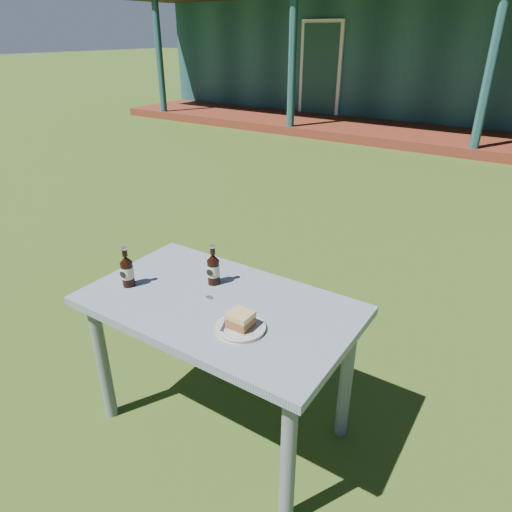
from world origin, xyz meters
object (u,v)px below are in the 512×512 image
Objects in this scene: cafe_table at (219,321)px; plate at (240,327)px; cake_slice at (241,319)px; cola_bottle_near at (213,269)px; cola_bottle_far at (127,271)px.

plate is at bearing -29.71° from cafe_table.
cafe_table is 5.88× the size of plate.
cake_slice is 0.39m from cola_bottle_near.
plate is 0.04m from cake_slice.
cafe_table is at bearing 150.29° from plate.
plate is at bearing -36.31° from cola_bottle_near.
cola_bottle_far reaches higher than cafe_table.
cola_bottle_near is at bearing 36.20° from cola_bottle_far.
cake_slice reaches higher than plate.
cake_slice is 0.47× the size of cola_bottle_far.
cake_slice is 0.47× the size of cola_bottle_near.
cafe_table is 6.14× the size of cola_bottle_near.
plate is at bearing -101.47° from cake_slice.
cola_bottle_far is at bearing -179.73° from cake_slice.
cola_bottle_near is (-0.32, 0.23, 0.07)m from plate.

